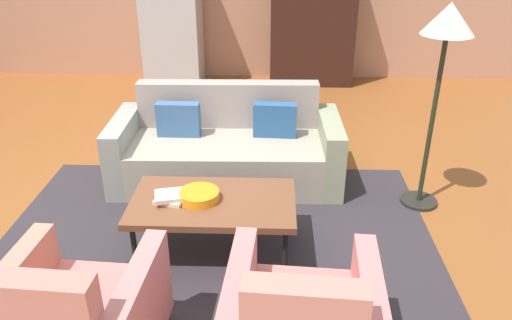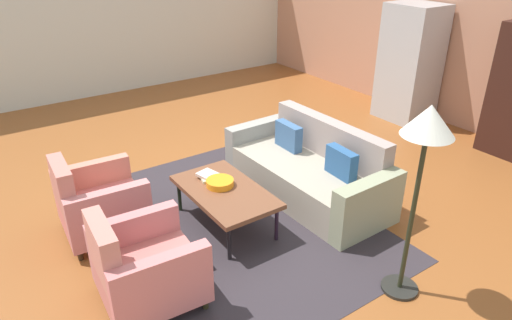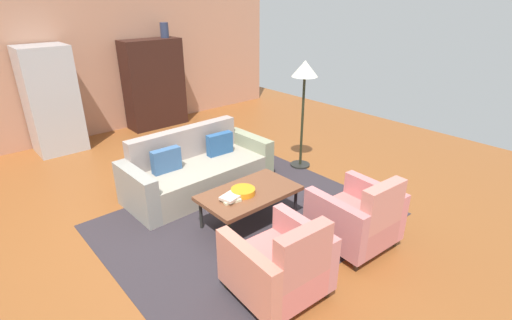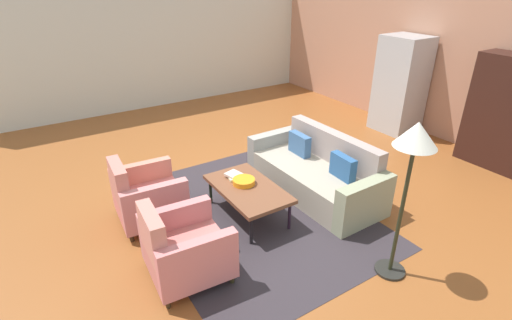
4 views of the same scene
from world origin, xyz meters
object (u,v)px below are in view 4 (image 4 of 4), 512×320
(coffee_table, at_px, (248,189))
(floor_lamp, at_px, (414,150))
(book_stack, at_px, (234,176))
(armchair_left, at_px, (144,198))
(armchair_right, at_px, (181,250))
(cabinet, at_px, (510,114))
(refrigerator, at_px, (400,85))
(fruit_bowl, at_px, (244,181))
(couch, at_px, (318,173))

(coffee_table, relative_size, floor_lamp, 0.70)
(book_stack, height_order, floor_lamp, floor_lamp)
(book_stack, bearing_deg, coffee_table, 4.60)
(armchair_left, bearing_deg, floor_lamp, 42.80)
(armchair_left, distance_m, armchair_right, 1.20)
(coffee_table, height_order, cabinet, cabinet)
(cabinet, bearing_deg, book_stack, -106.79)
(armchair_right, xyz_separation_m, cabinet, (0.38, 5.39, 0.56))
(armchair_right, distance_m, book_stack, 1.46)
(refrigerator, bearing_deg, fruit_bowl, -77.14)
(floor_lamp, bearing_deg, cabinet, 102.23)
(armchair_right, bearing_deg, cabinet, 89.67)
(armchair_right, height_order, fruit_bowl, armchair_right)
(fruit_bowl, distance_m, floor_lamp, 2.20)
(book_stack, relative_size, refrigerator, 0.14)
(armchair_left, height_order, armchair_right, same)
(armchair_right, distance_m, cabinet, 5.43)
(couch, relative_size, book_stack, 8.46)
(couch, height_order, fruit_bowl, couch)
(armchair_left, xyz_separation_m, refrigerator, (-0.43, 5.29, 0.58))
(armchair_right, bearing_deg, coffee_table, 120.77)
(book_stack, xyz_separation_m, floor_lamp, (2.04, 0.76, 0.98))
(refrigerator, bearing_deg, floor_lamp, -50.67)
(couch, bearing_deg, armchair_left, 74.43)
(couch, xyz_separation_m, refrigerator, (-1.04, 2.93, 0.64))
(cabinet, xyz_separation_m, floor_lamp, (0.76, -3.49, 0.54))
(book_stack, bearing_deg, floor_lamp, 20.55)
(coffee_table, bearing_deg, refrigerator, 104.14)
(couch, bearing_deg, coffee_table, 88.88)
(refrigerator, xyz_separation_m, floor_lamp, (2.77, -3.38, 0.52))
(couch, relative_size, coffee_table, 1.77)
(armchair_left, height_order, book_stack, armchair_left)
(coffee_table, bearing_deg, armchair_left, -117.39)
(cabinet, bearing_deg, armchair_left, -106.34)
(book_stack, bearing_deg, armchair_left, -104.64)
(coffee_table, distance_m, fruit_bowl, 0.12)
(couch, height_order, book_stack, couch)
(cabinet, bearing_deg, armchair_right, -94.04)
(couch, xyz_separation_m, armchair_left, (-0.60, -2.35, 0.06))
(armchair_left, relative_size, cabinet, 0.49)
(armchair_right, distance_m, refrigerator, 5.56)
(armchair_right, height_order, cabinet, cabinet)
(armchair_right, bearing_deg, refrigerator, 110.89)
(fruit_bowl, height_order, book_stack, fruit_bowl)
(book_stack, relative_size, cabinet, 0.14)
(coffee_table, relative_size, book_stack, 4.79)
(floor_lamp, bearing_deg, armchair_right, -120.80)
(book_stack, relative_size, floor_lamp, 0.15)
(coffee_table, xyz_separation_m, refrigerator, (-1.04, 4.12, 0.53))
(armchair_left, relative_size, armchair_right, 1.00)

